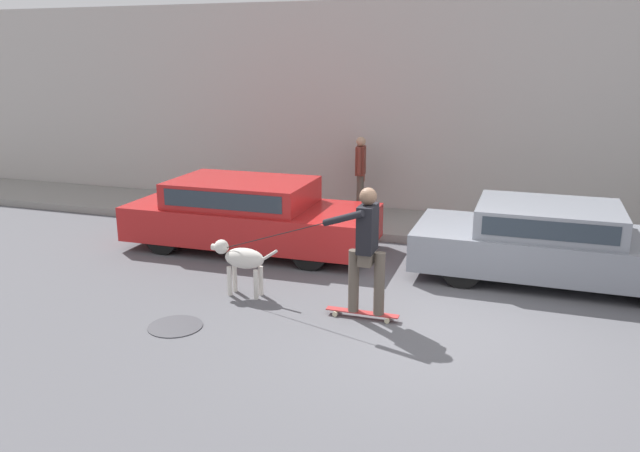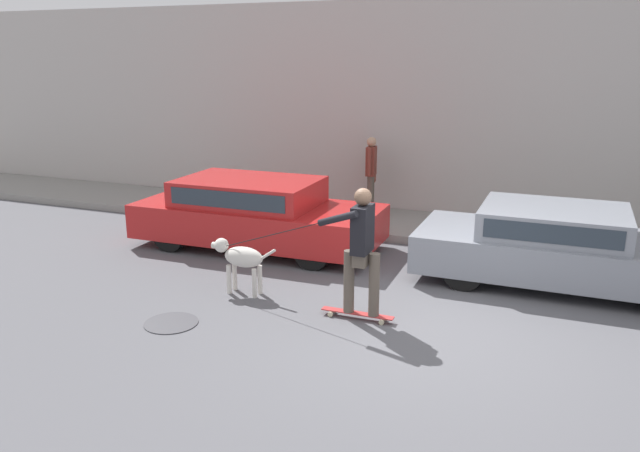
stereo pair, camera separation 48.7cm
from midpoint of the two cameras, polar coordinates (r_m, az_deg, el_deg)
The scene contains 9 objects.
ground_plane at distance 8.19m, azimuth 8.30°, elevation -9.33°, with size 36.00×36.00×0.00m, color #545459.
back_wall at distance 13.29m, azimuth 13.44°, elevation 10.01°, with size 32.00×0.30×4.52m.
sidewalk_curb at distance 12.50m, azimuth 12.27°, elevation -0.43°, with size 30.00×2.05×0.15m.
parked_car_0 at distance 11.33m, azimuth -7.69°, elevation 1.02°, with size 4.46×1.89×1.25m.
parked_car_1 at distance 10.22m, azimuth 19.45°, elevation -1.55°, with size 4.37×1.86×1.19m.
dog at distance 9.13m, azimuth -8.73°, elevation -3.03°, with size 1.05×0.31×0.81m.
skateboarder at distance 8.08m, azimuth 2.52°, elevation -1.76°, with size 2.70×0.59×1.78m.
pedestrian_with_bag at distance 13.18m, azimuth 2.67°, elevation 5.09°, with size 0.23×0.62×1.62m.
manhole_cover at distance 8.44m, azimuth -14.72°, elevation -8.88°, with size 0.71×0.71×0.01m.
Camera 1 is at (1.03, -7.43, 3.39)m, focal length 35.00 mm.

